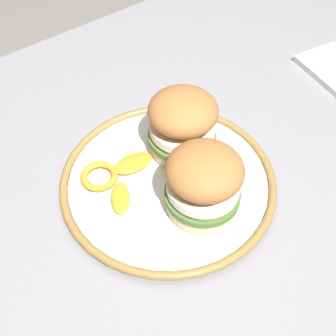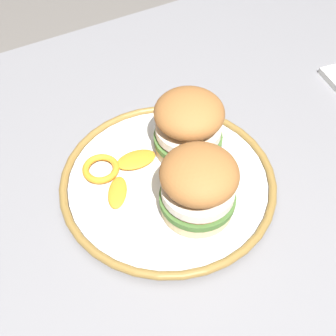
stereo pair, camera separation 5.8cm
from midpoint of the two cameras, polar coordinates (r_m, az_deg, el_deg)
The scene contains 7 objects.
dining_table at distance 0.73m, azimuth 2.85°, elevation -8.17°, with size 1.41×0.95×0.73m.
dinner_plate at distance 0.66m, azimuth 2.52°, elevation -1.85°, with size 0.32×0.32×0.02m.
sandwich_half_left at distance 0.66m, azimuth 5.20°, elevation 5.42°, with size 0.14×0.14×0.10m.
sandwich_half_right at distance 0.58m, azimuth 6.77°, elevation -2.36°, with size 0.12×0.12×0.10m.
orange_peel_curled at distance 0.66m, azimuth -6.12°, elevation -0.23°, with size 0.08×0.08×0.01m.
orange_peel_strip_long at distance 0.67m, azimuth -1.63°, elevation 0.96°, with size 0.06×0.04×0.01m.
orange_peel_strip_short at distance 0.63m, azimuth -3.88°, elevation -3.27°, with size 0.05×0.06×0.01m.
Camera 2 is at (-0.19, -0.33, 1.26)m, focal length 47.63 mm.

